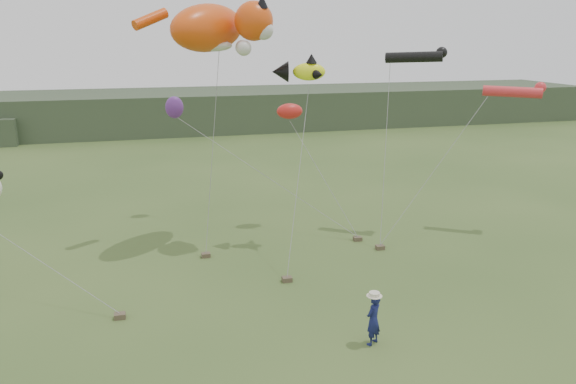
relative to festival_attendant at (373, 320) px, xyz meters
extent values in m
plane|color=#385123|center=(-0.34, 1.88, -0.87)|extent=(120.00, 120.00, 0.00)
cube|color=#2D3D28|center=(-0.34, 46.88, 1.13)|extent=(90.00, 12.00, 4.00)
imported|color=#141A4D|center=(0.00, 0.00, 0.00)|extent=(0.76, 0.71, 1.74)
cube|color=brown|center=(-4.36, 8.88, -0.77)|extent=(0.39, 0.31, 0.20)
cube|color=brown|center=(-1.46, 5.38, -0.77)|extent=(0.39, 0.31, 0.20)
cube|color=brown|center=(3.69, 7.75, -0.77)|extent=(0.39, 0.31, 0.20)
cube|color=brown|center=(-8.01, 3.88, -0.77)|extent=(0.39, 0.31, 0.20)
cube|color=brown|center=(3.10, 9.11, -0.77)|extent=(0.39, 0.31, 0.20)
ellipsoid|color=#DC460D|center=(-3.63, 11.02, 9.18)|extent=(4.76, 4.80, 2.38)
sphere|color=#DC460D|center=(-1.73, 10.07, 9.47)|extent=(1.70, 1.70, 1.70)
cone|color=black|center=(-1.45, 9.60, 10.27)|extent=(0.53, 0.65, 0.64)
cone|color=black|center=(-1.26, 10.54, 10.27)|extent=(0.53, 0.61, 0.61)
sphere|color=silver|center=(-1.35, 9.79, 9.09)|extent=(0.85, 0.85, 0.85)
ellipsoid|color=silver|center=(-3.44, 10.73, 8.42)|extent=(1.67, 0.83, 0.52)
sphere|color=silver|center=(-2.30, 9.50, 8.33)|extent=(0.66, 0.66, 0.66)
sphere|color=silver|center=(-2.11, 10.83, 8.33)|extent=(0.66, 0.66, 0.66)
cylinder|color=#DC460D|center=(-6.09, 11.78, 9.56)|extent=(1.76, 1.29, 1.03)
ellipsoid|color=#F2FF19|center=(0.69, 9.63, 7.28)|extent=(1.58, 0.92, 0.80)
cone|color=black|center=(-0.58, 9.95, 7.28)|extent=(0.92, 1.08, 0.95)
cone|color=black|center=(0.79, 9.63, 7.86)|extent=(0.53, 0.53, 0.42)
cone|color=black|center=(1.00, 9.10, 7.17)|extent=(0.56, 0.59, 0.42)
cone|color=black|center=(1.00, 10.16, 7.17)|extent=(0.56, 0.59, 0.42)
cylinder|color=black|center=(6.22, 10.37, 7.85)|extent=(2.56, 1.95, 0.61)
sphere|color=black|center=(7.45, 9.93, 8.07)|extent=(0.54, 0.54, 0.54)
cylinder|color=red|center=(11.01, 9.12, 6.18)|extent=(2.60, 1.94, 0.58)
sphere|color=red|center=(12.26, 8.68, 6.40)|extent=(0.55, 0.55, 0.55)
ellipsoid|color=red|center=(0.55, 12.51, 5.15)|extent=(1.35, 0.79, 0.79)
ellipsoid|color=#5B287C|center=(-5.00, 15.77, 5.14)|extent=(0.97, 0.65, 1.19)
camera|label=1|loc=(-6.84, -15.07, 8.79)|focal=35.00mm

